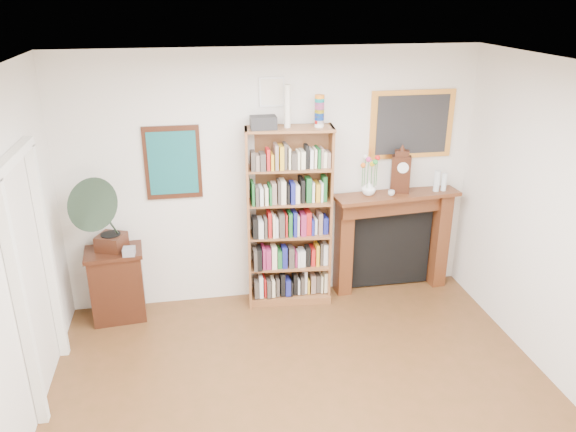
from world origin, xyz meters
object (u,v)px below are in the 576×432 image
(bottle_right, at_px, (444,182))
(cd_stack, at_px, (129,251))
(flower_vase, at_px, (369,188))
(teacup, at_px, (391,193))
(side_cabinet, at_px, (117,284))
(gramophone, at_px, (105,211))
(mantel_clock, at_px, (401,172))
(bookshelf, at_px, (289,208))
(bottle_left, at_px, (437,181))
(fireplace, at_px, (392,232))

(bottle_right, bearing_deg, cd_stack, -176.57)
(flower_vase, bearing_deg, teacup, -15.48)
(side_cabinet, relative_size, gramophone, 0.92)
(mantel_clock, height_order, flower_vase, mantel_clock)
(teacup, xyz_separation_m, bottle_right, (0.64, 0.06, 0.07))
(bookshelf, relative_size, gramophone, 2.68)
(cd_stack, distance_m, bottle_left, 3.43)
(mantel_clock, xyz_separation_m, teacup, (-0.13, -0.09, -0.20))
(fireplace, height_order, flower_vase, flower_vase)
(gramophone, bearing_deg, teacup, 24.14)
(side_cabinet, xyz_separation_m, cd_stack, (0.18, -0.14, 0.44))
(cd_stack, bearing_deg, bookshelf, 6.24)
(cd_stack, bearing_deg, bottle_right, 3.43)
(fireplace, relative_size, bottle_left, 6.07)
(teacup, distance_m, bottle_left, 0.56)
(mantel_clock, bearing_deg, cd_stack, -157.64)
(cd_stack, distance_m, flower_vase, 2.65)
(fireplace, distance_m, gramophone, 3.18)
(fireplace, xyz_separation_m, bottle_left, (0.46, -0.06, 0.61))
(side_cabinet, relative_size, teacup, 10.53)
(fireplace, relative_size, cd_stack, 12.14)
(teacup, distance_m, bottle_right, 0.65)
(cd_stack, xyz_separation_m, bottle_left, (3.39, 0.21, 0.49))
(fireplace, xyz_separation_m, cd_stack, (-2.93, -0.27, 0.12))
(bottle_left, bearing_deg, gramophone, -177.26)
(teacup, height_order, bottle_right, bottle_right)
(flower_vase, xyz_separation_m, teacup, (0.24, -0.07, -0.05))
(bottle_right, bearing_deg, side_cabinet, -178.91)
(teacup, bearing_deg, bottle_right, 5.35)
(bookshelf, bearing_deg, gramophone, -169.50)
(mantel_clock, distance_m, flower_vase, 0.40)
(mantel_clock, relative_size, bottle_right, 2.42)
(cd_stack, distance_m, mantel_clock, 3.03)
(bottle_left, xyz_separation_m, bottle_right, (0.09, 0.00, -0.02))
(bookshelf, height_order, gramophone, bookshelf)
(bookshelf, height_order, cd_stack, bookshelf)
(cd_stack, distance_m, bottle_right, 3.52)
(cd_stack, xyz_separation_m, mantel_clock, (2.96, 0.24, 0.61))
(gramophone, distance_m, bottle_right, 3.67)
(side_cabinet, relative_size, flower_vase, 4.87)
(fireplace, bearing_deg, gramophone, 179.25)
(bookshelf, relative_size, mantel_clock, 4.79)
(side_cabinet, xyz_separation_m, mantel_clock, (3.14, 0.10, 1.04))
(bookshelf, distance_m, gramophone, 1.90)
(teacup, bearing_deg, fireplace, 52.26)
(cd_stack, relative_size, bottle_right, 0.60)
(bottle_right, bearing_deg, bookshelf, -179.26)
(bookshelf, bearing_deg, bottle_right, 6.65)
(gramophone, bearing_deg, bookshelf, 26.56)
(bottle_left, bearing_deg, flower_vase, 179.30)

